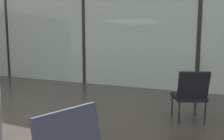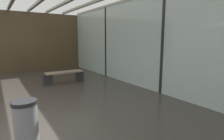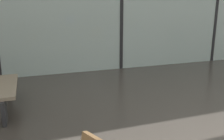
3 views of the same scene
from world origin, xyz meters
name	(u,v)px [view 3 (image 3 of 3)]	position (x,y,z in m)	size (l,w,h in m)	color
glass_curtain_wall	(121,16)	(0.00, 5.20, 1.62)	(14.00, 0.08, 3.24)	#A3B7B2
window_mullion_1	(121,16)	(0.00, 5.20, 1.62)	(0.10, 0.12, 3.24)	black
window_mullion_2	(215,15)	(3.50, 5.20, 1.62)	(0.10, 0.12, 3.24)	black
waiting_bench	(6,90)	(-3.19, 2.97, 0.36)	(0.40, 1.70, 0.47)	#7F705B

